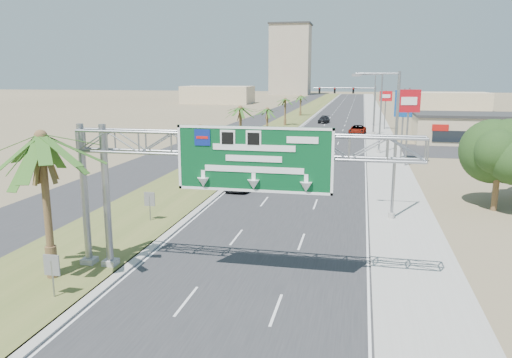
{
  "coord_description": "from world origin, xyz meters",
  "views": [
    {
      "loc": [
        5.2,
        -12.27,
        9.73
      ],
      "look_at": [
        -0.29,
        13.73,
        4.2
      ],
      "focal_mm": 35.0,
      "sensor_mm": 36.0,
      "label": 1
    }
  ],
  "objects_px": {
    "palm_near": "(41,138)",
    "car_right_lane": "(357,130)",
    "signal_mast": "(362,106)",
    "car_left_lane": "(242,179)",
    "car_mid_lane": "(312,142)",
    "car_far": "(324,120)",
    "pole_sign_blue": "(404,107)",
    "store_building": "(478,129)",
    "pole_sign_red_near": "(409,105)",
    "pole_sign_red_far": "(386,99)",
    "sign_gantry": "(223,156)"
  },
  "relations": [
    {
      "from": "car_far",
      "to": "pole_sign_red_near",
      "type": "height_order",
      "value": "pole_sign_red_near"
    },
    {
      "from": "sign_gantry",
      "to": "pole_sign_red_far",
      "type": "bearing_deg",
      "value": 81.73
    },
    {
      "from": "car_left_lane",
      "to": "pole_sign_red_far",
      "type": "distance_m",
      "value": 54.44
    },
    {
      "from": "pole_sign_red_near",
      "to": "pole_sign_red_far",
      "type": "height_order",
      "value": "pole_sign_red_near"
    },
    {
      "from": "pole_sign_blue",
      "to": "car_mid_lane",
      "type": "bearing_deg",
      "value": 140.32
    },
    {
      "from": "car_left_lane",
      "to": "pole_sign_red_near",
      "type": "relative_size",
      "value": 0.59
    },
    {
      "from": "signal_mast",
      "to": "car_far",
      "type": "bearing_deg",
      "value": 110.31
    },
    {
      "from": "store_building",
      "to": "pole_sign_red_near",
      "type": "relative_size",
      "value": 2.13
    },
    {
      "from": "car_far",
      "to": "pole_sign_red_far",
      "type": "height_order",
      "value": "pole_sign_red_far"
    },
    {
      "from": "palm_near",
      "to": "car_right_lane",
      "type": "xyz_separation_m",
      "value": [
        13.82,
        64.63,
        -6.16
      ]
    },
    {
      "from": "sign_gantry",
      "to": "pole_sign_red_far",
      "type": "xyz_separation_m",
      "value": [
        10.4,
        71.51,
        -0.46
      ]
    },
    {
      "from": "palm_near",
      "to": "car_mid_lane",
      "type": "bearing_deg",
      "value": 80.75
    },
    {
      "from": "palm_near",
      "to": "car_left_lane",
      "type": "xyz_separation_m",
      "value": [
        4.43,
        21.07,
        -6.07
      ]
    },
    {
      "from": "pole_sign_blue",
      "to": "pole_sign_red_far",
      "type": "xyz_separation_m",
      "value": [
        -0.46,
        34.71,
        -0.63
      ]
    },
    {
      "from": "car_left_lane",
      "to": "car_far",
      "type": "height_order",
      "value": "car_left_lane"
    },
    {
      "from": "car_far",
      "to": "pole_sign_red_far",
      "type": "xyz_separation_m",
      "value": [
        11.79,
        -11.14,
        4.9
      ]
    },
    {
      "from": "signal_mast",
      "to": "car_left_lane",
      "type": "height_order",
      "value": "signal_mast"
    },
    {
      "from": "car_left_lane",
      "to": "car_mid_lane",
      "type": "distance_m",
      "value": 27.14
    },
    {
      "from": "car_left_lane",
      "to": "pole_sign_red_near",
      "type": "height_order",
      "value": "pole_sign_red_near"
    },
    {
      "from": "signal_mast",
      "to": "pole_sign_red_near",
      "type": "xyz_separation_m",
      "value": [
        4.9,
        -28.44,
        1.76
      ]
    },
    {
      "from": "pole_sign_red_near",
      "to": "pole_sign_blue",
      "type": "relative_size",
      "value": 1.02
    },
    {
      "from": "store_building",
      "to": "pole_sign_red_far",
      "type": "relative_size",
      "value": 2.51
    },
    {
      "from": "car_mid_lane",
      "to": "pole_sign_red_far",
      "type": "bearing_deg",
      "value": 64.31
    },
    {
      "from": "palm_near",
      "to": "signal_mast",
      "type": "distance_m",
      "value": 65.6
    },
    {
      "from": "signal_mast",
      "to": "car_left_lane",
      "type": "relative_size",
      "value": 2.04
    },
    {
      "from": "palm_near",
      "to": "pole_sign_blue",
      "type": "xyz_separation_m",
      "value": [
        19.0,
        38.72,
        -0.7
      ]
    },
    {
      "from": "car_left_lane",
      "to": "car_right_lane",
      "type": "bearing_deg",
      "value": 80.78
    },
    {
      "from": "pole_sign_red_near",
      "to": "car_mid_lane",
      "type": "bearing_deg",
      "value": 132.57
    },
    {
      "from": "car_far",
      "to": "pole_sign_blue",
      "type": "bearing_deg",
      "value": -70.31
    },
    {
      "from": "palm_near",
      "to": "pole_sign_red_far",
      "type": "height_order",
      "value": "palm_near"
    },
    {
      "from": "palm_near",
      "to": "pole_sign_blue",
      "type": "relative_size",
      "value": 1.01
    },
    {
      "from": "palm_near",
      "to": "car_mid_lane",
      "type": "distance_m",
      "value": 49.03
    },
    {
      "from": "signal_mast",
      "to": "car_left_lane",
      "type": "bearing_deg",
      "value": -103.05
    },
    {
      "from": "car_right_lane",
      "to": "car_far",
      "type": "height_order",
      "value": "car_right_lane"
    },
    {
      "from": "store_building",
      "to": "pole_sign_red_far",
      "type": "bearing_deg",
      "value": 129.37
    },
    {
      "from": "palm_near",
      "to": "store_building",
      "type": "bearing_deg",
      "value": 61.72
    },
    {
      "from": "pole_sign_blue",
      "to": "car_right_lane",
      "type": "bearing_deg",
      "value": 101.31
    },
    {
      "from": "store_building",
      "to": "sign_gantry",
      "type": "bearing_deg",
      "value": -112.36
    },
    {
      "from": "signal_mast",
      "to": "car_far",
      "type": "relative_size",
      "value": 2.13
    },
    {
      "from": "car_mid_lane",
      "to": "pole_sign_blue",
      "type": "distance_m",
      "value": 15.55
    },
    {
      "from": "pole_sign_blue",
      "to": "pole_sign_red_far",
      "type": "bearing_deg",
      "value": 90.76
    },
    {
      "from": "palm_near",
      "to": "store_building",
      "type": "xyz_separation_m",
      "value": [
        31.2,
        58.0,
        -4.93
      ]
    },
    {
      "from": "signal_mast",
      "to": "car_right_lane",
      "type": "distance_m",
      "value": 4.17
    },
    {
      "from": "car_left_lane",
      "to": "car_far",
      "type": "xyz_separation_m",
      "value": [
        2.32,
        63.5,
        -0.16
      ]
    },
    {
      "from": "signal_mast",
      "to": "car_far",
      "type": "xyz_separation_m",
      "value": [
        -7.62,
        20.6,
        -4.15
      ]
    },
    {
      "from": "store_building",
      "to": "car_right_lane",
      "type": "relative_size",
      "value": 3.24
    },
    {
      "from": "car_far",
      "to": "pole_sign_red_near",
      "type": "bearing_deg",
      "value": -70.95
    },
    {
      "from": "pole_sign_red_near",
      "to": "car_right_lane",
      "type": "bearing_deg",
      "value": 100.61
    },
    {
      "from": "palm_near",
      "to": "signal_mast",
      "type": "bearing_deg",
      "value": 77.34
    },
    {
      "from": "car_left_lane",
      "to": "car_right_lane",
      "type": "distance_m",
      "value": 44.56
    }
  ]
}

